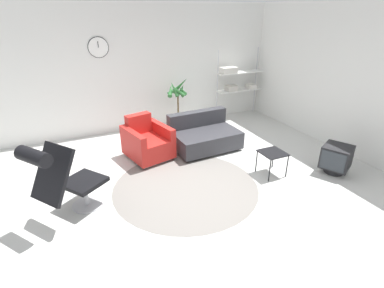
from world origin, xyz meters
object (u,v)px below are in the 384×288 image
(potted_plant, at_px, (178,105))
(couch_low, at_px, (204,136))
(crt_television, at_px, (336,158))
(lounge_chair, at_px, (61,175))
(side_table, at_px, (273,155))
(armchair_red, at_px, (147,143))
(shelf_unit, at_px, (236,80))

(potted_plant, bearing_deg, couch_low, -85.41)
(crt_television, bearing_deg, lounge_chair, 55.09)
(side_table, bearing_deg, potted_plant, 104.17)
(crt_television, bearing_deg, armchair_red, 28.59)
(armchair_red, relative_size, shelf_unit, 0.57)
(crt_television, bearing_deg, couch_low, 14.18)
(lounge_chair, xyz_separation_m, armchair_red, (1.55, 1.33, -0.39))
(potted_plant, distance_m, shelf_unit, 1.77)
(armchair_red, relative_size, couch_low, 0.73)
(couch_low, bearing_deg, lounge_chair, 22.43)
(crt_television, bearing_deg, side_table, 42.02)
(lounge_chair, bearing_deg, potted_plant, 96.79)
(couch_low, distance_m, side_table, 1.59)
(lounge_chair, distance_m, shelf_unit, 5.12)
(armchair_red, height_order, potted_plant, potted_plant)
(armchair_red, bearing_deg, lounge_chair, 27.66)
(side_table, xyz_separation_m, potted_plant, (-0.67, 2.64, 0.22))
(couch_low, height_order, shelf_unit, shelf_unit)
(armchair_red, bearing_deg, potted_plant, -147.90)
(side_table, distance_m, crt_television, 1.15)
(shelf_unit, bearing_deg, potted_plant, -172.27)
(lounge_chair, bearing_deg, armchair_red, 94.87)
(side_table, distance_m, shelf_unit, 3.12)
(armchair_red, xyz_separation_m, shelf_unit, (2.81, 1.33, 0.68))
(lounge_chair, xyz_separation_m, potted_plant, (2.65, 2.43, -0.09))
(couch_low, distance_m, potted_plant, 1.22)
(shelf_unit, bearing_deg, side_table, -109.94)
(lounge_chair, relative_size, crt_television, 1.94)
(armchair_red, distance_m, side_table, 2.35)
(side_table, bearing_deg, lounge_chair, 176.34)
(crt_television, distance_m, shelf_unit, 3.37)
(couch_low, distance_m, shelf_unit, 2.26)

